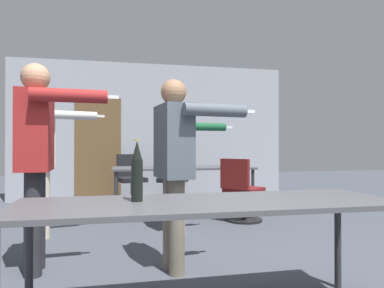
% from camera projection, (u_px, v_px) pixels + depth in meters
% --- Properties ---
extents(back_wall, '(5.63, 0.12, 2.79)m').
position_uv_depth(back_wall, '(151.00, 132.00, 7.13)').
color(back_wall, '#A3A8B2').
rests_on(back_wall, ground_plane).
extents(conference_table_near, '(2.30, 0.73, 0.74)m').
position_uv_depth(conference_table_near, '(209.00, 211.00, 2.08)').
color(conference_table_near, '#4C4C51').
rests_on(conference_table_near, ground_plane).
extents(conference_table_far, '(2.25, 0.83, 0.74)m').
position_uv_depth(conference_table_far, '(183.00, 170.00, 5.58)').
color(conference_table_far, '#4C4C51').
rests_on(conference_table_far, ground_plane).
extents(person_right_polo, '(0.75, 0.58, 1.57)m').
position_uv_depth(person_right_polo, '(180.00, 156.00, 4.24)').
color(person_right_polo, beige).
rests_on(person_right_polo, ground_plane).
extents(person_far_watching, '(0.86, 0.58, 1.72)m').
position_uv_depth(person_far_watching, '(46.00, 148.00, 4.07)').
color(person_far_watching, beige).
rests_on(person_far_watching, ground_plane).
extents(person_near_casual, '(0.83, 0.63, 1.65)m').
position_uv_depth(person_near_casual, '(175.00, 156.00, 2.95)').
color(person_near_casual, slate).
rests_on(person_near_casual, ground_plane).
extents(person_center_tall, '(0.84, 0.68, 1.78)m').
position_uv_depth(person_center_tall, '(37.00, 146.00, 2.92)').
color(person_center_tall, '#28282D').
rests_on(person_center_tall, ground_plane).
extents(office_chair_far_right, '(0.56, 0.62, 0.93)m').
position_uv_depth(office_chair_far_right, '(131.00, 181.00, 6.33)').
color(office_chair_far_right, black).
rests_on(office_chair_far_right, ground_plane).
extents(office_chair_near_pushed, '(0.69, 0.68, 0.90)m').
position_uv_depth(office_chair_near_pushed, '(241.00, 193.00, 4.88)').
color(office_chair_near_pushed, black).
rests_on(office_chair_near_pushed, ground_plane).
extents(office_chair_mid_tucked, '(0.66, 0.68, 0.91)m').
position_uv_depth(office_chair_mid_tucked, '(174.00, 181.00, 6.44)').
color(office_chair_mid_tucked, black).
rests_on(office_chair_mid_tucked, ground_plane).
extents(beer_bottle, '(0.07, 0.07, 0.37)m').
position_uv_depth(beer_bottle, '(137.00, 172.00, 2.07)').
color(beer_bottle, black).
rests_on(beer_bottle, conference_table_near).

